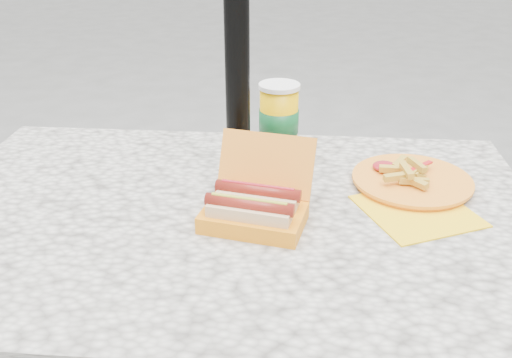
# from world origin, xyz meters

# --- Properties ---
(picnic_table) EXTENTS (1.20, 0.80, 0.75)m
(picnic_table) POSITION_xyz_m (0.00, 0.00, 0.64)
(picnic_table) COLOR beige
(picnic_table) RESTS_ON ground
(umbrella_pole) EXTENTS (0.05, 0.05, 2.20)m
(umbrella_pole) POSITION_xyz_m (0.00, 0.16, 1.10)
(umbrella_pole) COLOR black
(umbrella_pole) RESTS_ON ground
(hotdog_box) EXTENTS (0.21, 0.20, 0.14)m
(hotdog_box) POSITION_xyz_m (0.05, -0.04, 0.78)
(hotdog_box) COLOR orange
(hotdog_box) RESTS_ON picnic_table
(fries_plate) EXTENTS (0.26, 0.37, 0.05)m
(fries_plate) POSITION_xyz_m (0.36, 0.13, 0.76)
(fries_plate) COLOR yellow
(fries_plate) RESTS_ON picnic_table
(soda_cup) EXTENTS (0.09, 0.09, 0.17)m
(soda_cup) POSITION_xyz_m (0.08, 0.27, 0.84)
(soda_cup) COLOR #EEAE00
(soda_cup) RESTS_ON picnic_table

